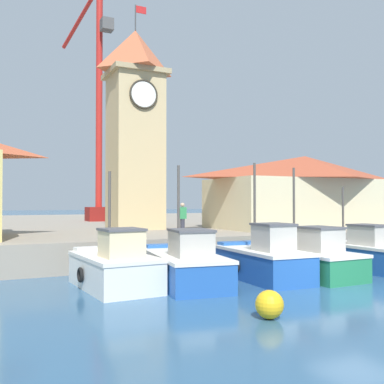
# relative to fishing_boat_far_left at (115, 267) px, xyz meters

# --- Properties ---
(ground_plane) EXTENTS (300.00, 300.00, 0.00)m
(ground_plane) POSITION_rel_fishing_boat_far_left_xyz_m (6.71, -4.47, -0.74)
(ground_plane) COLOR #2D567A
(quay_wharf) EXTENTS (120.00, 40.00, 1.33)m
(quay_wharf) POSITION_rel_fishing_boat_far_left_xyz_m (6.71, 23.42, -0.07)
(quay_wharf) COLOR gray
(quay_wharf) RESTS_ON ground
(fishing_boat_far_left) EXTENTS (2.44, 4.31, 4.10)m
(fishing_boat_far_left) POSITION_rel_fishing_boat_far_left_xyz_m (0.00, 0.00, 0.00)
(fishing_boat_far_left) COLOR silver
(fishing_boat_far_left) RESTS_ON ground
(fishing_boat_left_outer) EXTENTS (2.78, 5.42, 4.40)m
(fishing_boat_left_outer) POSITION_rel_fishing_boat_far_left_xyz_m (2.50, -0.32, -0.03)
(fishing_boat_left_outer) COLOR #2356A8
(fishing_boat_left_outer) RESTS_ON ground
(fishing_boat_left_inner) EXTENTS (2.18, 4.53, 4.56)m
(fishing_boat_left_inner) POSITION_rel_fishing_boat_far_left_xyz_m (5.66, -0.75, 0.02)
(fishing_boat_left_inner) COLOR #2356A8
(fishing_boat_left_inner) RESTS_ON ground
(fishing_boat_mid_left) EXTENTS (2.36, 5.13, 4.44)m
(fishing_boat_mid_left) POSITION_rel_fishing_boat_far_left_xyz_m (7.72, -0.76, -0.05)
(fishing_boat_mid_left) COLOR #237A4C
(fishing_boat_mid_left) RESTS_ON ground
(fishing_boat_center) EXTENTS (2.09, 5.23, 3.72)m
(fishing_boat_center) POSITION_rel_fishing_boat_far_left_xyz_m (11.14, -0.04, -0.03)
(fishing_boat_center) COLOR #2356A8
(fishing_boat_center) RESTS_ON ground
(clock_tower) EXTENTS (3.46, 3.46, 13.91)m
(clock_tower) POSITION_rel_fishing_boat_far_left_xyz_m (4.41, 11.17, 7.13)
(clock_tower) COLOR tan
(clock_tower) RESTS_ON quay_wharf
(warehouse_right) EXTENTS (12.63, 6.31, 4.66)m
(warehouse_right) POSITION_rel_fishing_boat_far_left_xyz_m (15.08, 8.11, 2.98)
(warehouse_right) COLOR beige
(warehouse_right) RESTS_ON quay_wharf
(port_crane_near) EXTENTS (3.13, 8.47, 20.74)m
(port_crane_near) POSITION_rel_fishing_boat_far_left_xyz_m (5.03, 23.33, 8.45)
(port_crane_near) COLOR maroon
(port_crane_near) RESTS_ON quay_wharf
(mooring_buoy) EXTENTS (0.74, 0.74, 0.74)m
(mooring_buoy) POSITION_rel_fishing_boat_far_left_xyz_m (2.49, -5.65, -0.37)
(mooring_buoy) COLOR gold
(mooring_buoy) RESTS_ON ground
(dock_worker_near_tower) EXTENTS (0.34, 0.22, 1.62)m
(dock_worker_near_tower) POSITION_rel_fishing_boat_far_left_xyz_m (4.59, 4.46, 1.44)
(dock_worker_near_tower) COLOR #33333D
(dock_worker_near_tower) RESTS_ON quay_wharf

